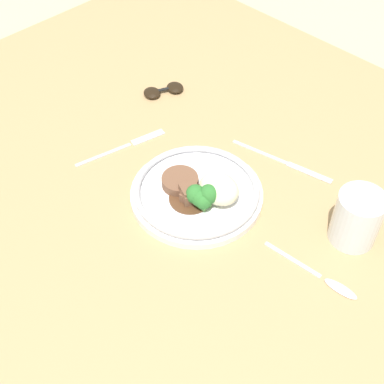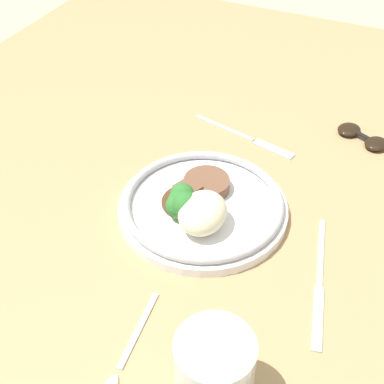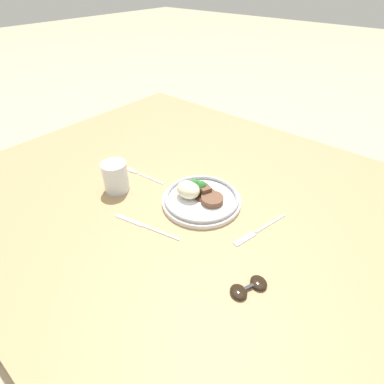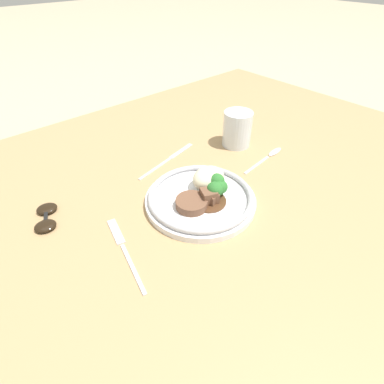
# 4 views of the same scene
# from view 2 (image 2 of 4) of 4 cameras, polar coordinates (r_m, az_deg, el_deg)

# --- Properties ---
(ground_plane) EXTENTS (8.00, 8.00, 0.00)m
(ground_plane) POSITION_cam_2_polar(r_m,az_deg,el_deg) (0.77, -0.67, -6.17)
(ground_plane) COLOR tan
(dining_table) EXTENTS (1.52, 1.21, 0.04)m
(dining_table) POSITION_cam_2_polar(r_m,az_deg,el_deg) (0.75, -0.69, -5.05)
(dining_table) COLOR tan
(dining_table) RESTS_ON ground
(plate) EXTENTS (0.24, 0.24, 0.06)m
(plate) POSITION_cam_2_polar(r_m,az_deg,el_deg) (0.74, 0.93, -1.38)
(plate) COLOR white
(plate) RESTS_ON dining_table
(juice_glass) EXTENTS (0.08, 0.08, 0.10)m
(juice_glass) POSITION_cam_2_polar(r_m,az_deg,el_deg) (0.56, 2.32, -19.07)
(juice_glass) COLOR yellow
(juice_glass) RESTS_ON dining_table
(fork) EXTENTS (0.06, 0.19, 0.00)m
(fork) POSITION_cam_2_polar(r_m,az_deg,el_deg) (0.90, 6.43, 5.56)
(fork) COLOR silver
(fork) RESTS_ON dining_table
(knife) EXTENTS (0.21, 0.05, 0.00)m
(knife) POSITION_cam_2_polar(r_m,az_deg,el_deg) (0.69, 13.44, -9.49)
(knife) COLOR silver
(knife) RESTS_ON dining_table
(spoon) EXTENTS (0.17, 0.03, 0.01)m
(spoon) POSITION_cam_2_polar(r_m,az_deg,el_deg) (0.61, -8.36, -19.21)
(spoon) COLOR silver
(spoon) RESTS_ON dining_table
(sunglasses) EXTENTS (0.07, 0.10, 0.01)m
(sunglasses) POSITION_cam_2_polar(r_m,az_deg,el_deg) (0.94, 17.72, 5.66)
(sunglasses) COLOR black
(sunglasses) RESTS_ON dining_table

